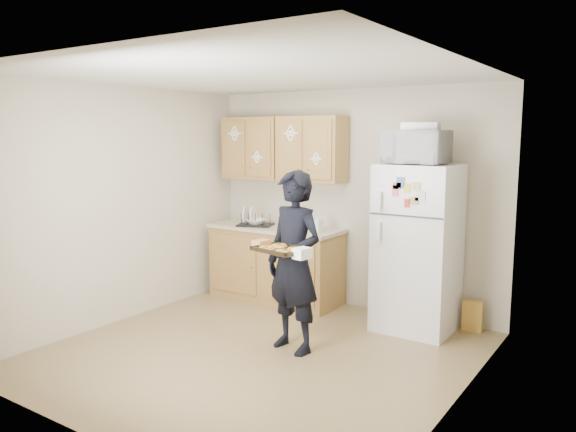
% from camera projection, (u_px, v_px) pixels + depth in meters
% --- Properties ---
extents(floor, '(3.60, 3.60, 0.00)m').
position_uv_depth(floor, '(259.00, 353.00, 5.16)').
color(floor, brown).
rests_on(floor, ground).
extents(ceiling, '(3.60, 3.60, 0.00)m').
position_uv_depth(ceiling, '(257.00, 74.00, 4.81)').
color(ceiling, silver).
rests_on(ceiling, wall_back).
extents(wall_back, '(3.60, 0.04, 2.50)m').
position_uv_depth(wall_back, '(352.00, 199.00, 6.46)').
color(wall_back, '#BAAF97').
rests_on(wall_back, floor).
extents(wall_front, '(3.60, 0.04, 2.50)m').
position_uv_depth(wall_front, '(85.00, 254.00, 3.50)').
color(wall_front, '#BAAF97').
rests_on(wall_front, floor).
extents(wall_left, '(0.04, 3.60, 2.50)m').
position_uv_depth(wall_left, '(123.00, 205.00, 5.98)').
color(wall_left, '#BAAF97').
rests_on(wall_left, floor).
extents(wall_right, '(0.04, 3.60, 2.50)m').
position_uv_depth(wall_right, '(460.00, 239.00, 3.99)').
color(wall_right, '#BAAF97').
rests_on(wall_right, floor).
extents(refrigerator, '(0.75, 0.70, 1.70)m').
position_uv_depth(refrigerator, '(418.00, 248.00, 5.69)').
color(refrigerator, white).
rests_on(refrigerator, floor).
extents(base_cabinet, '(1.60, 0.60, 0.86)m').
position_uv_depth(base_cabinet, '(276.00, 265.00, 6.79)').
color(base_cabinet, brown).
rests_on(base_cabinet, floor).
extents(countertop, '(1.64, 0.64, 0.04)m').
position_uv_depth(countertop, '(276.00, 228.00, 6.72)').
color(countertop, '#BBAA8F').
rests_on(countertop, base_cabinet).
extents(upper_cab_left, '(0.80, 0.33, 0.75)m').
position_uv_depth(upper_cab_left, '(255.00, 148.00, 6.92)').
color(upper_cab_left, brown).
rests_on(upper_cab_left, wall_back).
extents(upper_cab_right, '(0.80, 0.33, 0.75)m').
position_uv_depth(upper_cab_right, '(312.00, 149.00, 6.47)').
color(upper_cab_right, brown).
rests_on(upper_cab_right, wall_back).
extents(cereal_box, '(0.20, 0.07, 0.32)m').
position_uv_depth(cereal_box, '(472.00, 316.00, 5.71)').
color(cereal_box, gold).
rests_on(cereal_box, floor).
extents(person, '(0.68, 0.51, 1.67)m').
position_uv_depth(person, '(294.00, 262.00, 5.13)').
color(person, black).
rests_on(person, floor).
extents(baking_tray, '(0.50, 0.41, 0.04)m').
position_uv_depth(baking_tray, '(281.00, 250.00, 4.83)').
color(baking_tray, black).
rests_on(baking_tray, person).
extents(pizza_front_left, '(0.15, 0.15, 0.02)m').
position_uv_depth(pizza_front_left, '(267.00, 248.00, 4.85)').
color(pizza_front_left, orange).
rests_on(pizza_front_left, baking_tray).
extents(pizza_front_right, '(0.15, 0.15, 0.02)m').
position_uv_depth(pizza_front_right, '(283.00, 251.00, 4.70)').
color(pizza_front_right, orange).
rests_on(pizza_front_right, baking_tray).
extents(pizza_back_left, '(0.15, 0.15, 0.02)m').
position_uv_depth(pizza_back_left, '(279.00, 245.00, 4.95)').
color(pizza_back_left, orange).
rests_on(pizza_back_left, baking_tray).
extents(pizza_back_right, '(0.15, 0.15, 0.02)m').
position_uv_depth(pizza_back_right, '(296.00, 249.00, 4.80)').
color(pizza_back_right, orange).
rests_on(pizza_back_right, baking_tray).
extents(microwave, '(0.61, 0.42, 0.33)m').
position_uv_depth(microwave, '(416.00, 147.00, 5.53)').
color(microwave, white).
rests_on(microwave, refrigerator).
extents(foil_pan, '(0.39, 0.30, 0.07)m').
position_uv_depth(foil_pan, '(421.00, 126.00, 5.50)').
color(foil_pan, silver).
rests_on(foil_pan, microwave).
extents(dish_rack, '(0.48, 0.42, 0.16)m').
position_uv_depth(dish_rack, '(255.00, 219.00, 6.78)').
color(dish_rack, black).
rests_on(dish_rack, countertop).
extents(bowl, '(0.27, 0.27, 0.06)m').
position_uv_depth(bowl, '(256.00, 222.00, 6.78)').
color(bowl, white).
rests_on(bowl, dish_rack).
extents(soap_bottle, '(0.11, 0.11, 0.21)m').
position_uv_depth(soap_bottle, '(318.00, 223.00, 6.30)').
color(soap_bottle, white).
rests_on(soap_bottle, countertop).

